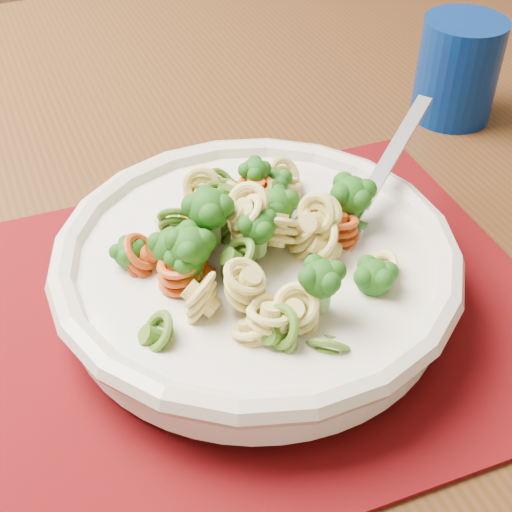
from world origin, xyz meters
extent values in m
cube|color=#4C2915|center=(0.67, -0.61, 0.69)|extent=(1.67, 1.21, 0.04)
cube|color=#4C2915|center=(1.30, -0.08, 0.34)|extent=(0.08, 0.08, 0.67)
cube|color=#59030F|center=(0.68, -0.77, 0.72)|extent=(0.46, 0.38, 0.00)
cylinder|color=silver|center=(0.70, -0.75, 0.72)|extent=(0.12, 0.12, 0.01)
cylinder|color=silver|center=(0.70, -0.75, 0.74)|extent=(0.26, 0.26, 0.03)
torus|color=silver|center=(0.70, -0.75, 0.76)|extent=(0.28, 0.28, 0.02)
cylinder|color=navy|center=(0.95, -0.54, 0.76)|extent=(0.08, 0.08, 0.10)
camera|label=1|loc=(0.61, -1.11, 1.07)|focal=50.00mm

